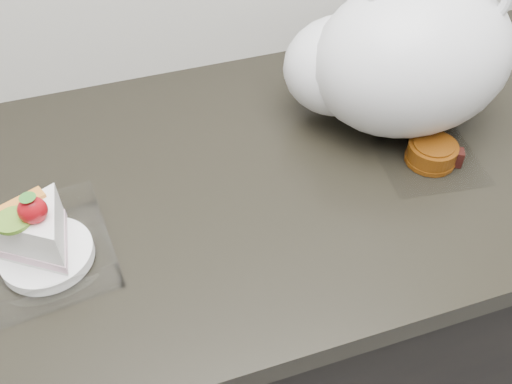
% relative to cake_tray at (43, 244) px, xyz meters
% --- Properties ---
extents(counter, '(2.04, 0.64, 0.90)m').
position_rel_cake_tray_xyz_m(counter, '(0.31, 0.08, -0.48)').
color(counter, black).
rests_on(counter, ground).
extents(cake_tray, '(0.18, 0.18, 0.13)m').
position_rel_cake_tray_xyz_m(cake_tray, '(0.00, 0.00, 0.00)').
color(cake_tray, white).
rests_on(cake_tray, counter).
extents(mooncake_wrap, '(0.17, 0.16, 0.04)m').
position_rel_cake_tray_xyz_m(mooncake_wrap, '(0.59, 0.01, -0.02)').
color(mooncake_wrap, white).
rests_on(mooncake_wrap, counter).
extents(plastic_bag, '(0.41, 0.34, 0.30)m').
position_rel_cake_tray_xyz_m(plastic_bag, '(0.57, 0.13, 0.08)').
color(plastic_bag, silver).
rests_on(plastic_bag, counter).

